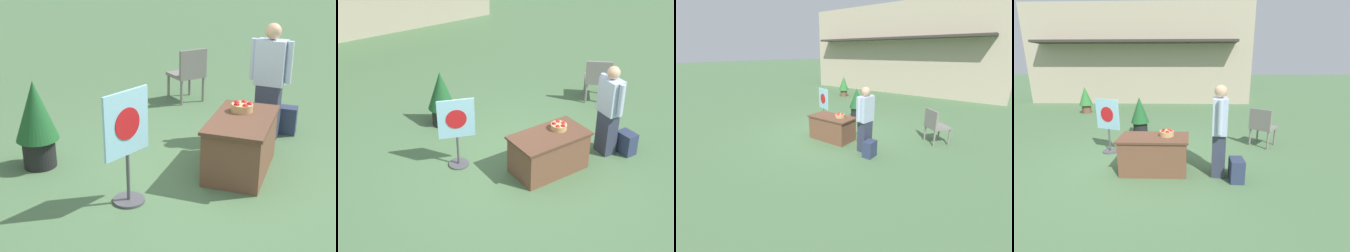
{
  "view_description": "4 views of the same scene",
  "coord_description": "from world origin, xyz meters",
  "views": [
    {
      "loc": [
        -5.12,
        -1.56,
        2.65
      ],
      "look_at": [
        -0.26,
        0.27,
        0.7
      ],
      "focal_mm": 50.0,
      "sensor_mm": 36.0,
      "label": 1
    },
    {
      "loc": [
        -4.02,
        -5.74,
        4.78
      ],
      "look_at": [
        -0.21,
        0.05,
        0.78
      ],
      "focal_mm": 50.0,
      "sensor_mm": 36.0,
      "label": 2
    },
    {
      "loc": [
        4.48,
        -5.38,
        2.53
      ],
      "look_at": [
        0.72,
        -0.46,
        0.48
      ],
      "focal_mm": 24.0,
      "sensor_mm": 36.0,
      "label": 3
    },
    {
      "loc": [
        0.99,
        -4.61,
        2.01
      ],
      "look_at": [
        0.82,
        0.31,
        0.71
      ],
      "focal_mm": 24.0,
      "sensor_mm": 36.0,
      "label": 4
    }
  ],
  "objects": [
    {
      "name": "storefront_building",
      "position": [
        -1.86,
        9.72,
        2.65
      ],
      "size": [
        12.36,
        4.44,
        5.29
      ],
      "color": "#B7A88E",
      "rests_on": "ground_plane"
    },
    {
      "name": "potted_plant_far_left",
      "position": [
        -3.65,
        5.23,
        0.67
      ],
      "size": [
        0.58,
        0.58,
        1.17
      ],
      "color": "brown",
      "rests_on": "ground_plane"
    },
    {
      "name": "patio_chair",
      "position": [
        2.85,
        1.03,
        0.57
      ],
      "size": [
        0.77,
        0.77,
        1.0
      ],
      "rotation": [
        0.0,
        0.0,
        0.88
      ],
      "color": "gray",
      "rests_on": "ground_plane"
    },
    {
      "name": "person_visitor",
      "position": [
        1.54,
        -0.63,
        0.88
      ],
      "size": [
        0.3,
        0.61,
        1.71
      ],
      "rotation": [
        0.0,
        0.0,
        3.04
      ],
      "color": "#33384C",
      "rests_on": "ground_plane"
    },
    {
      "name": "display_table",
      "position": [
        0.31,
        -0.51,
        0.36
      ],
      "size": [
        1.34,
        0.74,
        0.71
      ],
      "color": "brown",
      "rests_on": "ground_plane"
    },
    {
      "name": "potted_plant_near_left",
      "position": [
        -0.5,
        1.96,
        0.64
      ],
      "size": [
        0.55,
        0.55,
        1.15
      ],
      "color": "black",
      "rests_on": "ground_plane"
    },
    {
      "name": "apple_basket",
      "position": [
        0.55,
        -0.45,
        0.77
      ],
      "size": [
        0.28,
        0.28,
        0.13
      ],
      "color": "tan",
      "rests_on": "display_table"
    },
    {
      "name": "backpack",
      "position": [
        1.84,
        -0.87,
        0.21
      ],
      "size": [
        0.24,
        0.34,
        0.42
      ],
      "color": "#2D3856",
      "rests_on": "ground_plane"
    },
    {
      "name": "poster_board",
      "position": [
        -0.93,
        0.48,
        0.72
      ],
      "size": [
        0.61,
        0.36,
        1.3
      ],
      "rotation": [
        0.0,
        0.0,
        -1.93
      ],
      "color": "#4C4C51",
      "rests_on": "ground_plane"
    },
    {
      "name": "ground_plane",
      "position": [
        0.0,
        0.0,
        0.0
      ],
      "size": [
        120.0,
        120.0,
        0.0
      ],
      "primitive_type": "plane",
      "color": "#4C7047"
    }
  ]
}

